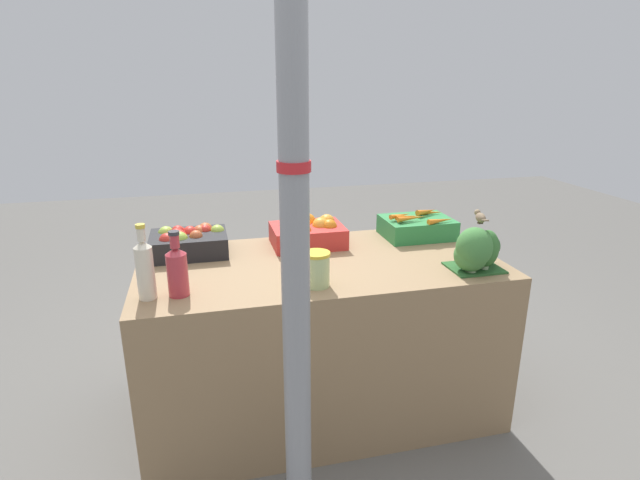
# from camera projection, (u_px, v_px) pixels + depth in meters

# --- Properties ---
(ground_plane) EXTENTS (10.00, 10.00, 0.00)m
(ground_plane) POSITION_uv_depth(u_px,v_px,m) (320.00, 404.00, 2.48)
(ground_plane) COLOR #605E59
(market_table) EXTENTS (1.60, 0.81, 0.76)m
(market_table) POSITION_uv_depth(u_px,v_px,m) (320.00, 336.00, 2.36)
(market_table) COLOR #937551
(market_table) RESTS_ON ground_plane
(support_pole) EXTENTS (0.10, 0.10, 2.39)m
(support_pole) POSITION_uv_depth(u_px,v_px,m) (294.00, 208.00, 1.39)
(support_pole) COLOR gray
(support_pole) RESTS_ON ground_plane
(apple_crate) EXTENTS (0.35, 0.26, 0.13)m
(apple_crate) POSITION_uv_depth(u_px,v_px,m) (188.00, 241.00, 2.31)
(apple_crate) COLOR black
(apple_crate) RESTS_ON market_table
(orange_crate) EXTENTS (0.35, 0.26, 0.14)m
(orange_crate) POSITION_uv_depth(u_px,v_px,m) (310.00, 232.00, 2.45)
(orange_crate) COLOR red
(orange_crate) RESTS_ON market_table
(carrot_crate) EXTENTS (0.35, 0.27, 0.14)m
(carrot_crate) POSITION_uv_depth(u_px,v_px,m) (417.00, 227.00, 2.57)
(carrot_crate) COLOR #2D8442
(carrot_crate) RESTS_ON market_table
(broccoli_pile) EXTENTS (0.24, 0.22, 0.20)m
(broccoli_pile) POSITION_uv_depth(u_px,v_px,m) (477.00, 250.00, 2.10)
(broccoli_pile) COLOR #2D602D
(broccoli_pile) RESTS_ON market_table
(juice_bottle_cloudy) EXTENTS (0.07, 0.07, 0.29)m
(juice_bottle_cloudy) POSITION_uv_depth(u_px,v_px,m) (145.00, 268.00, 1.83)
(juice_bottle_cloudy) COLOR beige
(juice_bottle_cloudy) RESTS_ON market_table
(juice_bottle_ruby) EXTENTS (0.08, 0.08, 0.25)m
(juice_bottle_ruby) POSITION_uv_depth(u_px,v_px,m) (177.00, 270.00, 1.86)
(juice_bottle_ruby) COLOR #B2333D
(juice_bottle_ruby) RESTS_ON market_table
(pickle_jar) EXTENTS (0.11, 0.11, 0.14)m
(pickle_jar) POSITION_uv_depth(u_px,v_px,m) (317.00, 269.00, 1.95)
(pickle_jar) COLOR #B2C684
(pickle_jar) RESTS_ON market_table
(sparrow_bird) EXTENTS (0.05, 0.14, 0.05)m
(sparrow_bird) POSITION_uv_depth(u_px,v_px,m) (480.00, 217.00, 2.09)
(sparrow_bird) COLOR #4C3D2D
(sparrow_bird) RESTS_ON broccoli_pile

